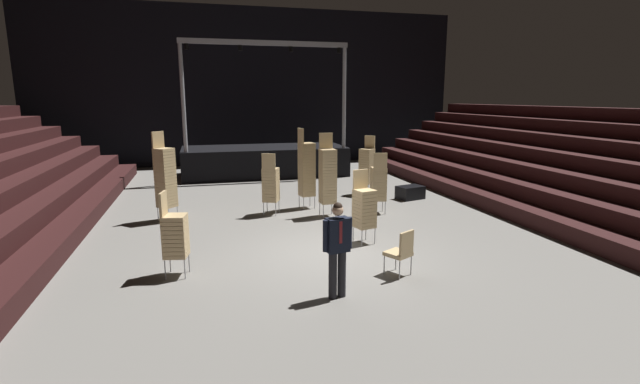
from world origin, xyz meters
The scene contains 15 objects.
ground_plane centered at (0.00, 0.00, -0.05)m, with size 22.00×30.00×0.10m, color slate.
arena_end_wall centered at (0.00, 15.00, 4.00)m, with size 22.00×0.30×8.00m, color black.
bleacher_bank_right centered at (8.38, 1.00, 1.58)m, with size 5.25×24.00×3.15m.
stage_riser centered at (0.00, 11.11, 0.72)m, with size 7.27×3.05×5.77m.
man_with_tie centered at (-0.55, -2.35, 0.98)m, with size 0.57×0.30×1.74m.
chair_stack_front_left centered at (0.80, 3.20, 1.24)m, with size 0.45×0.45×2.48m.
chair_stack_front_right centered at (-3.81, 3.88, 1.28)m, with size 0.62×0.62×2.56m.
chair_stack_mid_left centered at (0.96, 0.47, 0.90)m, with size 0.54×0.54×1.79m.
chair_stack_mid_right centered at (0.43, 4.36, 1.28)m, with size 0.51×0.51×2.56m.
chair_stack_mid_centre centered at (-0.80, 3.85, 0.94)m, with size 0.58×0.58×1.88m.
chair_stack_rear_left centered at (3.03, 5.92, 1.07)m, with size 0.62×0.62×2.14m.
chair_stack_rear_right centered at (2.40, 3.16, 0.94)m, with size 0.51×0.51×1.88m.
chair_stack_rear_centre centered at (-3.36, -0.57, 0.86)m, with size 0.52×0.52×1.71m.
equipment_road_case centered at (4.24, 4.76, 0.23)m, with size 0.90×0.60×0.46m, color black.
loose_chair_near_man centered at (0.96, -1.70, 0.53)m, with size 0.60×0.60×0.95m.
Camera 1 is at (-2.77, -9.69, 3.51)m, focal length 25.81 mm.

